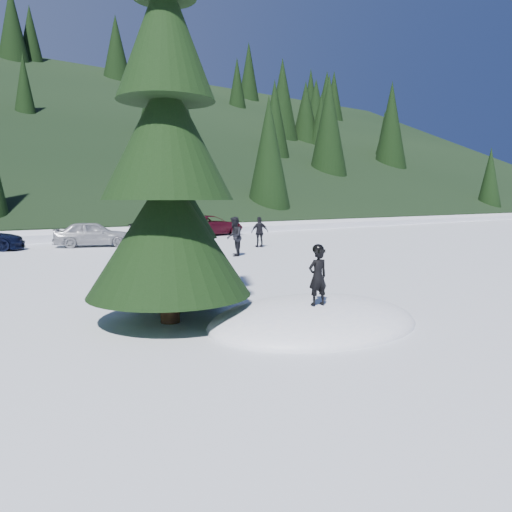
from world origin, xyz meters
TOP-DOWN VIEW (x-y plane):
  - ground at (0.00, 0.00)m, footprint 200.00×200.00m
  - snow_mound at (0.00, 0.00)m, footprint 4.48×3.52m
  - spruce_tall at (-2.20, 1.80)m, footprint 3.20×3.20m
  - spruce_short at (-1.20, 3.20)m, footprint 2.20×2.20m
  - child_skier at (-0.30, -0.40)m, footprint 0.43×0.32m
  - adult_0 at (5.45, 10.45)m, footprint 1.01×1.04m
  - adult_1 at (8.75, 12.90)m, footprint 0.98×0.62m
  - car_4 at (2.18, 18.38)m, footprint 4.15×2.92m
  - car_5 at (7.43, 21.24)m, footprint 4.01×2.34m
  - car_6 at (11.16, 21.44)m, footprint 5.03×2.68m

SIDE VIEW (x-z plane):
  - ground at x=0.00m, z-range 0.00..0.00m
  - snow_mound at x=0.00m, z-range -0.48..0.48m
  - car_5 at x=7.43m, z-range 0.00..1.25m
  - car_4 at x=2.18m, z-range 0.00..1.31m
  - car_6 at x=11.16m, z-range 0.00..1.34m
  - adult_1 at x=8.75m, z-range 0.00..1.54m
  - adult_0 at x=5.45m, z-range 0.00..1.69m
  - child_skier at x=-0.30m, z-range 0.48..1.54m
  - spruce_short at x=-1.20m, z-range -0.58..4.79m
  - spruce_tall at x=-2.20m, z-range -0.98..7.62m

